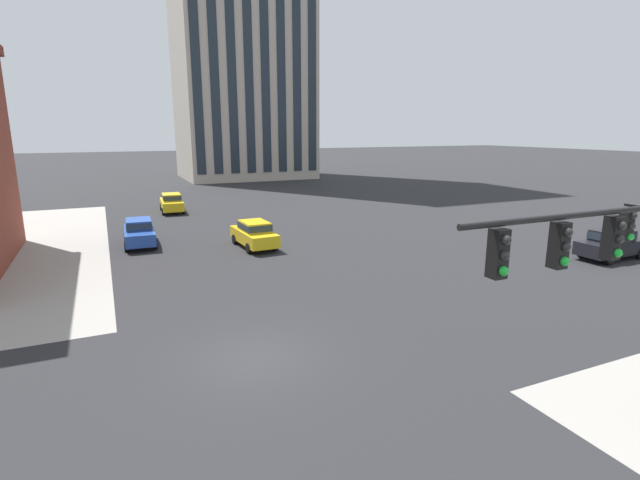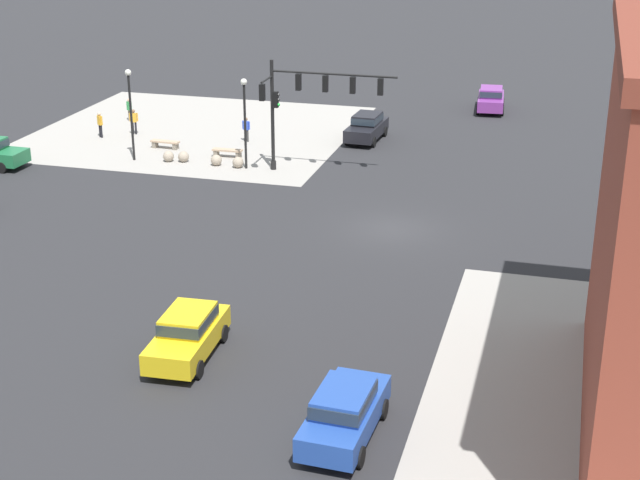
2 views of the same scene
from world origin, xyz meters
name	(u,v)px [view 1 (image 1 of 2)]	position (x,y,z in m)	size (l,w,h in m)	color
ground_plane	(254,358)	(0.00, 0.00, 0.00)	(320.00, 320.00, 0.00)	#262628
traffic_signal_main	(637,268)	(6.63, -7.56, 4.26)	(7.19, 2.09, 6.26)	black
car_main_northbound_near	(612,243)	(22.21, 3.37, 0.92)	(4.45, 1.99, 1.68)	black
car_main_northbound_far	(139,231)	(-2.14, 17.96, 0.92)	(2.03, 4.47, 1.68)	#23479E
car_main_southbound_near	(172,202)	(1.47, 30.09, 0.92)	(2.07, 4.49, 1.68)	gold
car_main_southbound_far	(254,233)	(4.37, 14.40, 0.92)	(2.07, 4.49, 1.68)	gold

